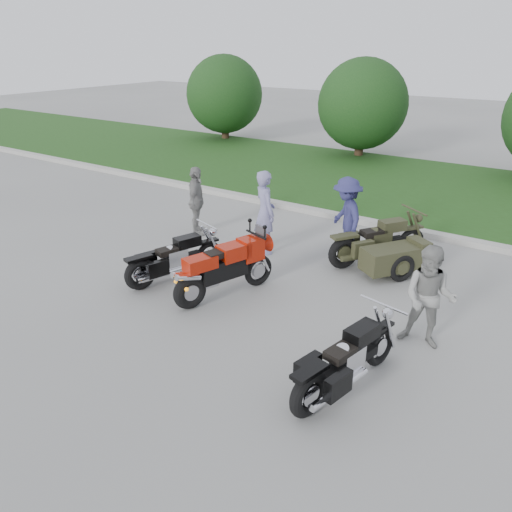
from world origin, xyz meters
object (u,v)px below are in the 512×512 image
Objects in this scene: person_stripe at (265,212)px; cruiser_sidecar at (386,251)px; cruiser_right at (344,364)px; person_back at (196,201)px; cruiser_left at (172,260)px; person_denim at (346,217)px; person_grey at (429,298)px; sportbike_red at (223,267)px.

cruiser_sidecar is at bearing -133.58° from person_stripe.
person_stripe is at bearing 147.66° from cruiser_right.
cruiser_right is at bearing -152.45° from person_back.
cruiser_left is at bearing -105.84° from cruiser_sidecar.
person_denim is at bearing -117.98° from person_stripe.
person_grey is 6.61m from person_back.
sportbike_red is 3.55m from person_back.
cruiser_left is 1.27× the size of person_grey.
cruiser_left is at bearing 107.07° from person_stripe.
sportbike_red is at bearing -62.57° from person_denim.
sportbike_red is at bearing 18.44° from cruiser_left.
person_back is (-6.35, 1.86, 0.01)m from person_grey.
cruiser_sidecar is (3.48, 2.89, 0.00)m from cruiser_left.
person_back reaches higher than cruiser_left.
cruiser_right is 0.99× the size of cruiser_sidecar.
sportbike_red is at bearing -92.20° from cruiser_sidecar.
person_back is at bearing 159.83° from cruiser_right.
sportbike_red is 2.43m from person_stripe.
person_denim is at bearing 90.59° from sportbike_red.
sportbike_red is 0.95× the size of cruiser_right.
sportbike_red is 3.74m from person_grey.
person_back is (-2.64, 2.36, 0.24)m from sportbike_red.
person_grey is at bearing 84.38° from cruiser_right.
cruiser_left is 5.07m from person_grey.
cruiser_left is (-1.33, 0.00, -0.18)m from sportbike_red.
person_stripe reaches higher than person_denim.
person_back reaches higher than person_grey.
cruiser_sidecar is at bearing 58.25° from cruiser_left.
cruiser_right is 1.96m from person_grey.
cruiser_right is (3.11, -1.31, -0.17)m from sportbike_red.
person_stripe is 4.65m from person_grey.
person_denim is at bearing 126.95° from cruiser_right.
cruiser_sidecar is 1.32× the size of person_back.
sportbike_red is 1.18× the size of person_denim.
person_denim reaches higher than cruiser_sidecar.
cruiser_sidecar is 1.25× the size of person_denim.
person_grey is (1.55, -2.39, 0.41)m from cruiser_sidecar.
sportbike_red is 1.26× the size of person_grey.
person_denim is (-2.64, 2.67, 0.06)m from person_grey.
person_denim reaches higher than cruiser_left.
cruiser_left is at bearing -161.02° from sportbike_red.
sportbike_red is 3.38m from cruiser_right.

